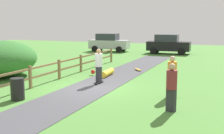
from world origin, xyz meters
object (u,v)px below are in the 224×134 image
at_px(parked_car_silver, 109,43).
at_px(skater_fallen, 106,73).
at_px(skater_riding, 99,64).
at_px(bystander_orange, 172,74).
at_px(trash_bin, 18,89).
at_px(bush_large, 0,59).
at_px(skateboard_loose, 138,69).
at_px(parked_car_black, 168,44).
at_px(bystander_maroon, 172,85).

bearing_deg(parked_car_silver, skater_fallen, -68.14).
relative_size(skater_riding, bystander_orange, 1.02).
bearing_deg(trash_bin, parked_car_silver, 101.97).
bearing_deg(skater_riding, bush_large, -177.49).
height_order(skater_fallen, parked_car_silver, parked_car_silver).
bearing_deg(skateboard_loose, bush_large, -143.67).
xyz_separation_m(trash_bin, parked_car_black, (2.15, 20.03, 0.51)).
distance_m(bush_large, parked_car_black, 17.46).
distance_m(skateboard_loose, parked_car_black, 11.24).
height_order(skater_fallen, skateboard_loose, skater_fallen).
bearing_deg(bystander_orange, bystander_maroon, -79.84).
distance_m(skater_riding, bystander_orange, 4.16).
bearing_deg(skateboard_loose, skater_riding, -97.84).
bearing_deg(skater_fallen, skateboard_loose, 64.59).
height_order(skater_riding, parked_car_black, parked_car_black).
xyz_separation_m(skateboard_loose, parked_car_black, (-0.28, 11.20, 0.87)).
distance_m(bystander_maroon, parked_car_black, 19.70).
height_order(bush_large, skateboard_loose, bush_large).
bearing_deg(skater_fallen, bush_large, -155.93).
height_order(skater_riding, skater_fallen, skater_riding).
height_order(skateboard_loose, parked_car_silver, parked_car_silver).
xyz_separation_m(bush_large, skater_riding, (6.15, 0.27, -0.03)).
distance_m(trash_bin, bystander_maroon, 6.18).
bearing_deg(bystander_orange, trash_bin, -153.89).
distance_m(skater_fallen, parked_car_silver, 14.77).
height_order(trash_bin, skateboard_loose, trash_bin).
xyz_separation_m(bush_large, bystander_orange, (10.11, -1.01, -0.08)).
relative_size(bystander_orange, bystander_maroon, 1.01).
bearing_deg(bush_large, skater_riding, 2.51).
bearing_deg(skater_fallen, parked_car_silver, 111.86).
bearing_deg(trash_bin, skater_riding, 66.52).
distance_m(skater_riding, parked_car_silver, 17.03).
distance_m(bystander_orange, bystander_maroon, 2.11).
height_order(skater_riding, bystander_maroon, skater_riding).
height_order(bystander_orange, bystander_maroon, bystander_orange).
bearing_deg(bush_large, skater_fallen, 24.07).
xyz_separation_m(bush_large, parked_car_silver, (0.13, 16.20, -0.09)).
xyz_separation_m(skater_riding, parked_car_black, (0.37, 15.93, -0.06)).
xyz_separation_m(skater_fallen, parked_car_black, (0.90, 13.69, 0.76)).
height_order(bush_large, parked_car_silver, bush_large).
bearing_deg(parked_car_black, skateboard_loose, -88.57).
height_order(trash_bin, bystander_maroon, bystander_maroon).
bearing_deg(parked_car_silver, bush_large, -90.44).
bearing_deg(skater_fallen, skater_riding, -76.64).
distance_m(skater_fallen, parked_car_black, 13.74).
xyz_separation_m(bystander_orange, bystander_maroon, (0.37, -2.08, -0.02)).
bearing_deg(bush_large, trash_bin, -41.21).
distance_m(skater_fallen, skateboard_loose, 2.76).
xyz_separation_m(skater_fallen, bystander_maroon, (4.87, -5.60, 0.75)).
xyz_separation_m(bystander_orange, parked_car_black, (-3.59, 17.21, -0.01)).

